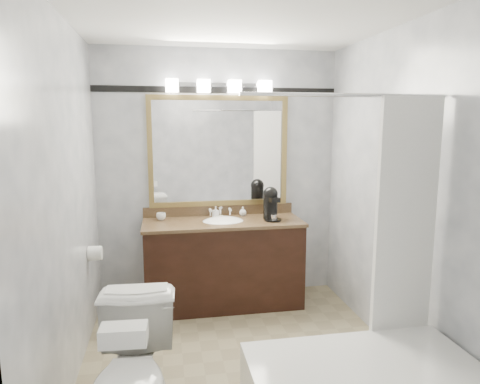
% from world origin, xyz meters
% --- Properties ---
extents(room, '(2.42, 2.62, 2.52)m').
position_xyz_m(room, '(0.00, 0.00, 1.25)').
color(room, gray).
rests_on(room, ground).
extents(vanity, '(1.53, 0.58, 0.97)m').
position_xyz_m(vanity, '(0.00, 1.02, 0.44)').
color(vanity, black).
rests_on(vanity, ground).
extents(mirror, '(1.40, 0.04, 1.10)m').
position_xyz_m(mirror, '(0.00, 1.28, 1.50)').
color(mirror, olive).
rests_on(mirror, room).
extents(vanity_light_bar, '(1.02, 0.14, 0.12)m').
position_xyz_m(vanity_light_bar, '(0.00, 1.23, 2.13)').
color(vanity_light_bar, silver).
rests_on(vanity_light_bar, room).
extents(accent_stripe, '(2.40, 0.01, 0.06)m').
position_xyz_m(accent_stripe, '(0.00, 1.29, 2.10)').
color(accent_stripe, black).
rests_on(accent_stripe, room).
extents(tp_roll, '(0.11, 0.12, 0.12)m').
position_xyz_m(tp_roll, '(-1.14, 0.66, 0.70)').
color(tp_roll, white).
rests_on(tp_roll, room).
extents(toilet, '(0.50, 0.82, 0.81)m').
position_xyz_m(toilet, '(-0.75, -0.79, 0.41)').
color(toilet, white).
rests_on(toilet, ground).
extents(tissue_box, '(0.21, 0.13, 0.09)m').
position_xyz_m(tissue_box, '(-0.75, -1.12, 0.85)').
color(tissue_box, white).
rests_on(tissue_box, toilet).
extents(coffee_maker, '(0.17, 0.21, 0.32)m').
position_xyz_m(coffee_maker, '(0.46, 0.98, 1.02)').
color(coffee_maker, black).
rests_on(coffee_maker, vanity).
extents(cup_left, '(0.12, 0.12, 0.07)m').
position_xyz_m(cup_left, '(-0.59, 1.16, 0.89)').
color(cup_left, white).
rests_on(cup_left, vanity).
extents(soap_bottle_a, '(0.07, 0.07, 0.12)m').
position_xyz_m(soap_bottle_a, '(-0.05, 1.15, 0.91)').
color(soap_bottle_a, white).
rests_on(soap_bottle_a, vanity).
extents(soap_bottle_b, '(0.09, 0.09, 0.09)m').
position_xyz_m(soap_bottle_b, '(0.23, 1.20, 0.90)').
color(soap_bottle_b, white).
rests_on(soap_bottle_b, vanity).
extents(soap_bar, '(0.08, 0.05, 0.02)m').
position_xyz_m(soap_bar, '(-0.02, 1.13, 0.86)').
color(soap_bar, beige).
rests_on(soap_bar, vanity).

